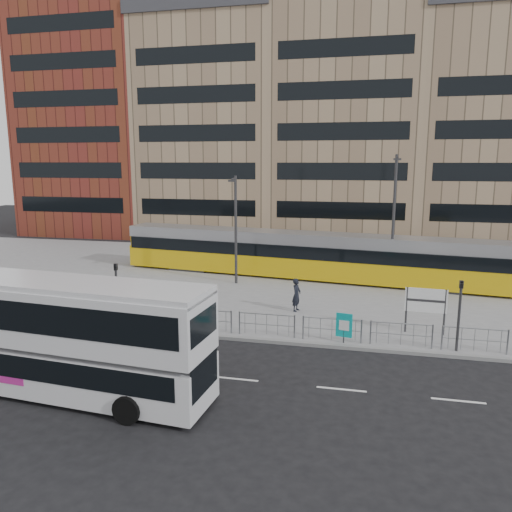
% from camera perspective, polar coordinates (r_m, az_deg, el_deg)
% --- Properties ---
extents(ground, '(120.00, 120.00, 0.00)m').
position_cam_1_polar(ground, '(23.63, -4.58, -9.42)').
color(ground, black).
rests_on(ground, ground).
extents(plaza, '(64.00, 24.00, 0.15)m').
position_cam_1_polar(plaza, '(34.76, 1.31, -2.63)').
color(plaza, gray).
rests_on(plaza, ground).
extents(kerb, '(64.00, 0.25, 0.17)m').
position_cam_1_polar(kerb, '(23.65, -4.54, -9.21)').
color(kerb, gray).
rests_on(kerb, ground).
extents(building_row, '(70.40, 18.40, 31.20)m').
position_cam_1_polar(building_row, '(55.85, 7.73, 15.61)').
color(building_row, maroon).
rests_on(building_row, ground).
extents(pedestrian_barrier, '(32.07, 0.07, 1.10)m').
position_cam_1_polar(pedestrian_barrier, '(23.28, 0.50, -7.14)').
color(pedestrian_barrier, gray).
rests_on(pedestrian_barrier, plaza).
extents(road_markings, '(62.00, 0.12, 0.01)m').
position_cam_1_polar(road_markings, '(19.82, -5.27, -13.53)').
color(road_markings, white).
rests_on(road_markings, ground).
extents(double_decker_bus, '(10.50, 3.26, 4.13)m').
position_cam_1_polar(double_decker_bus, '(18.73, -20.75, -8.36)').
color(double_decker_bus, silver).
rests_on(double_decker_bus, ground).
extents(tram, '(26.91, 6.07, 3.16)m').
position_cam_1_polar(tram, '(34.70, 5.56, 0.10)').
color(tram, gold).
rests_on(tram, plaza).
extents(station_sign, '(1.89, 0.20, 2.18)m').
position_cam_1_polar(station_sign, '(24.67, 18.84, -5.06)').
color(station_sign, '#2D2D30').
rests_on(station_sign, plaza).
extents(ad_panel, '(0.73, 0.18, 1.37)m').
position_cam_1_polar(ad_panel, '(22.73, 10.03, -7.86)').
color(ad_panel, '#2D2D30').
rests_on(ad_panel, plaza).
extents(pedestrian, '(0.58, 0.74, 1.80)m').
position_cam_1_polar(pedestrian, '(27.08, 4.65, -4.44)').
color(pedestrian, black).
rests_on(pedestrian, plaza).
extents(traffic_light_west, '(0.17, 0.20, 3.10)m').
position_cam_1_polar(traffic_light_west, '(25.44, -15.65, -3.32)').
color(traffic_light_west, '#2D2D30').
rests_on(traffic_light_west, plaza).
extents(traffic_light_east, '(0.18, 0.21, 3.10)m').
position_cam_1_polar(traffic_light_east, '(22.80, 22.26, -5.36)').
color(traffic_light_east, '#2D2D30').
rests_on(traffic_light_east, plaza).
extents(lamp_post_west, '(0.45, 1.04, 7.08)m').
position_cam_1_polar(lamp_post_west, '(32.55, -2.36, 3.57)').
color(lamp_post_west, '#2D2D30').
rests_on(lamp_post_west, plaza).
extents(lamp_post_east, '(0.45, 1.04, 8.41)m').
position_cam_1_polar(lamp_post_east, '(32.44, 15.46, 4.36)').
color(lamp_post_east, '#2D2D30').
rests_on(lamp_post_east, plaza).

